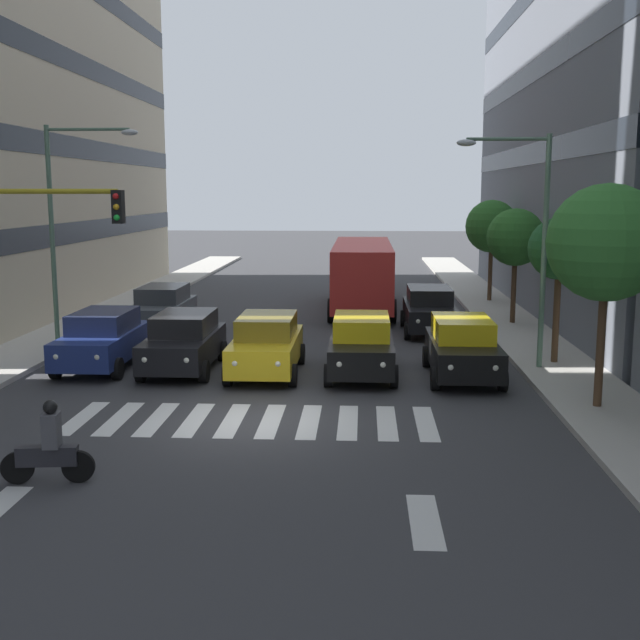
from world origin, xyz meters
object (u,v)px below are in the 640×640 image
street_tree_1 (559,250)px  street_tree_2 (516,238)px  car_4 (103,339)px  street_tree_0 (607,243)px  car_1 (361,345)px  car_3 (184,341)px  street_lamp_right (66,212)px  traffic_light_gantry (8,262)px  motorcycle_with_rider (49,449)px  car_row2_1 (429,310)px  car_0 (462,348)px  street_lamp_left (530,226)px  car_2 (266,344)px  street_tree_3 (492,227)px  car_row2_0 (162,308)px  bus_behind_traffic (362,269)px

street_tree_1 → street_tree_2: street_tree_2 is taller
car_4 → street_tree_0: size_ratio=0.83×
car_1 → car_3: bearing=-3.0°
street_lamp_right → street_tree_0: (-15.60, 6.99, -0.53)m
traffic_light_gantry → street_lamp_right: 8.22m
motorcycle_with_rider → street_tree_2: street_tree_2 is taller
street_tree_0 → car_row2_1: bearing=-73.4°
car_0 → car_1: 2.90m
car_4 → street_tree_2: (-13.81, -8.27, 2.62)m
street_lamp_left → traffic_light_gantry: bearing=22.1°
car_2 → street_lamp_left: bearing=-174.4°
car_3 → street_tree_3: 19.06m
car_3 → motorcycle_with_rider: size_ratio=2.61×
car_4 → car_0: bearing=176.1°
street_lamp_left → street_tree_3: bearing=-94.9°
street_lamp_left → street_tree_1: street_lamp_left is taller
car_row2_0 → traffic_light_gantry: bearing=87.0°
car_row2_1 → bus_behind_traffic: bearing=-66.0°
car_2 → street_tree_2: 12.71m
street_tree_2 → motorcycle_with_rider: bearing=56.7°
car_0 → motorcycle_with_rider: (8.57, 8.77, -0.24)m
bus_behind_traffic → street_tree_3: bearing=-157.9°
car_2 → street_tree_3: street_tree_3 is taller
street_tree_2 → street_lamp_right: bearing=18.8°
car_4 → street_tree_0: street_tree_0 is taller
street_lamp_left → street_lamp_right: (14.70, -2.69, 0.33)m
car_1 → car_row2_1: (-2.55, -7.12, 0.00)m
street_tree_1 → car_2: bearing=9.7°
car_4 → street_lamp_right: 5.13m
street_tree_3 → car_row2_0: bearing=31.2°
street_tree_1 → car_0: bearing=28.8°
street_tree_0 → traffic_light_gantry: bearing=4.1°
car_1 → street_lamp_left: bearing=-171.8°
car_1 → car_4: 7.84m
street_lamp_right → street_tree_2: (-15.84, -5.40, -1.12)m
street_lamp_right → motorcycle_with_rider: bearing=108.6°
car_row2_0 → street_tree_0: bearing=141.7°
street_lamp_left → street_lamp_right: bearing=-10.4°
car_row2_1 → traffic_light_gantry: bearing=47.4°
bus_behind_traffic → street_tree_0: street_tree_0 is taller
street_lamp_right → car_0: bearing=164.2°
car_row2_1 → bus_behind_traffic: 6.34m
car_1 → street_tree_2: bearing=-124.3°
car_4 → street_tree_2: bearing=-149.1°
car_row2_0 → bus_behind_traffic: bearing=-142.5°
traffic_light_gantry → street_tree_3: size_ratio=1.15×
motorcycle_with_rider → car_0: bearing=-134.4°
street_lamp_right → car_3: bearing=145.8°
car_4 → street_tree_0: 14.54m
car_1 → street_tree_1: size_ratio=1.01×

